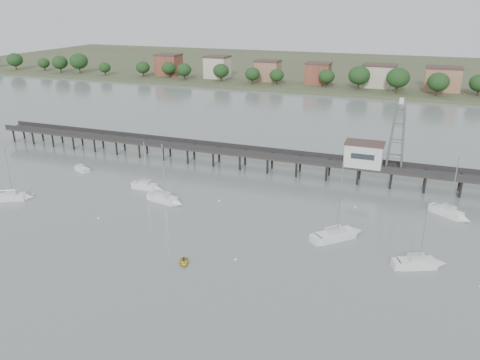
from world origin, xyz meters
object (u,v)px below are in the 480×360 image
object	(u,v)px
pier	(256,154)
yellow_dinghy	(184,264)
lattice_tower	(397,137)
sailboat_b	(149,187)
sailboat_a	(17,197)
white_tender	(82,169)
sailboat_d	(424,263)
sailboat_c	(343,234)
sailboat_e	(453,214)
sailboat_f	(168,200)

from	to	relation	value
pier	yellow_dinghy	world-z (taller)	pier
pier	lattice_tower	bearing A→B (deg)	0.00
sailboat_b	sailboat_a	xyz separation A→B (m)	(-22.63, -14.26, -0.00)
sailboat_a	white_tender	xyz separation A→B (m)	(1.34, 18.96, -0.15)
lattice_tower	sailboat_d	world-z (taller)	lattice_tower
sailboat_c	sailboat_d	bearing A→B (deg)	-66.53
pier	sailboat_d	world-z (taller)	sailboat_d
white_tender	lattice_tower	bearing A→B (deg)	34.08
sailboat_e	white_tender	world-z (taller)	sailboat_e
lattice_tower	sailboat_a	distance (m)	80.22
sailboat_e	sailboat_f	world-z (taller)	sailboat_f
sailboat_c	sailboat_a	bearing A→B (deg)	142.00
sailboat_c	sailboat_a	size ratio (longest dim) A/B	1.30
sailboat_d	sailboat_a	size ratio (longest dim) A/B	1.09
sailboat_e	white_tender	size ratio (longest dim) A/B	2.80
pier	sailboat_b	world-z (taller)	sailboat_b
sailboat_c	white_tender	world-z (taller)	sailboat_c
sailboat_b	lattice_tower	bearing A→B (deg)	23.96
sailboat_a	sailboat_f	size ratio (longest dim) A/B	0.90
sailboat_d	sailboat_a	world-z (taller)	sailboat_d
sailboat_a	pier	bearing A→B (deg)	12.72
sailboat_b	sailboat_e	xyz separation A→B (m)	(60.77, 7.62, -0.01)
lattice_tower	sailboat_c	bearing A→B (deg)	-102.88
sailboat_c	white_tender	distance (m)	64.98
lattice_tower	sailboat_f	bearing A→B (deg)	-148.63
sailboat_d	pier	bearing A→B (deg)	114.90
lattice_tower	sailboat_e	world-z (taller)	lattice_tower
pier	sailboat_c	bearing A→B (deg)	-48.06
pier	sailboat_a	xyz separation A→B (m)	(-40.05, -34.73, -3.14)
pier	sailboat_e	bearing A→B (deg)	-16.52
lattice_tower	sailboat_e	bearing A→B (deg)	-47.34
white_tender	sailboat_e	bearing A→B (deg)	23.46
sailboat_d	lattice_tower	bearing A→B (deg)	77.45
sailboat_e	sailboat_c	distance (m)	23.67
lattice_tower	sailboat_e	xyz separation A→B (m)	(11.84, -12.85, -10.45)
pier	lattice_tower	distance (m)	32.34
pier	sailboat_d	xyz separation A→B (m)	(38.24, -33.41, -3.15)
lattice_tower	sailboat_c	world-z (taller)	lattice_tower
yellow_dinghy	lattice_tower	bearing A→B (deg)	32.29
lattice_tower	sailboat_d	size ratio (longest dim) A/B	1.22
sailboat_b	sailboat_f	size ratio (longest dim) A/B	0.86
yellow_dinghy	pier	bearing A→B (deg)	68.37
sailboat_b	sailboat_e	bearing A→B (deg)	8.40
sailboat_a	sailboat_f	bearing A→B (deg)	-10.87
white_tender	sailboat_c	bearing A→B (deg)	10.63
sailboat_e	sailboat_a	world-z (taller)	sailboat_e
lattice_tower	sailboat_b	world-z (taller)	lattice_tower
sailboat_e	yellow_dinghy	size ratio (longest dim) A/B	4.22
sailboat_e	yellow_dinghy	distance (m)	51.50
sailboat_f	sailboat_c	bearing A→B (deg)	6.82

